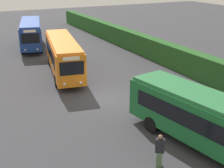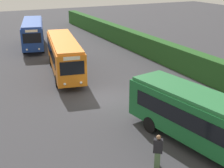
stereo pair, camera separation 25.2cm
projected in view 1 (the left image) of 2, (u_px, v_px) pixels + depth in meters
name	position (u px, v px, depth m)	size (l,w,h in m)	color
ground_plane	(106.00, 98.00, 23.42)	(115.69, 115.69, 0.00)	#38383D
bus_blue	(31.00, 33.00, 37.87)	(9.75, 4.57, 3.34)	navy
bus_orange	(63.00, 54.00, 28.18)	(10.75, 4.28, 3.30)	orange
bus_green	(209.00, 120.00, 16.13)	(10.55, 4.15, 3.05)	#19602D
person_center	(160.00, 150.00, 14.93)	(0.48, 0.52, 1.79)	#4C6B47
hedge_row	(202.00, 67.00, 27.04)	(69.84, 1.25, 2.24)	#255621
traffic_cone	(60.00, 32.00, 46.80)	(0.36, 0.36, 0.60)	orange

